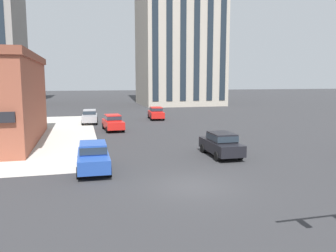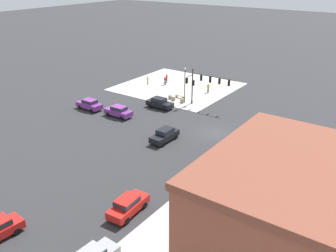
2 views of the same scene
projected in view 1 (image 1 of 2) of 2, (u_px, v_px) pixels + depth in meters
The scene contains 6 objects.
ground_plane at pixel (192, 186), 17.21m from camera, with size 320.00×320.00×0.00m, color #2D2D30.
car_main_northbound_near at pixel (156, 113), 46.27m from camera, with size 2.16×4.53×1.68m.
car_main_southbound_near at pixel (113, 122), 36.09m from camera, with size 2.12×4.51×1.68m.
car_main_southbound_far at pixel (221, 143), 23.89m from camera, with size 1.93×4.42×1.68m.
car_cross_eastbound at pixel (93, 156), 19.98m from camera, with size 1.94×4.42×1.68m.
car_main_mid at pixel (90, 116), 41.98m from camera, with size 2.07×4.49×1.68m.
Camera 1 is at (-5.33, -15.82, 5.33)m, focal length 36.48 mm.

